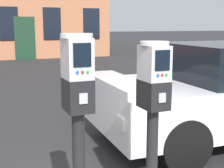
% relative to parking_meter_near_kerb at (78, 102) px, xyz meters
% --- Properties ---
extents(parking_meter_near_kerb, '(0.22, 0.25, 1.49)m').
position_rel_parking_meter_near_kerb_xyz_m(parking_meter_near_kerb, '(0.00, 0.00, 0.00)').
color(parking_meter_near_kerb, black).
rests_on(parking_meter_near_kerb, sidewalk_slab).
extents(parking_meter_twin_adjacent, '(0.22, 0.25, 1.43)m').
position_rel_parking_meter_near_kerb_xyz_m(parking_meter_twin_adjacent, '(0.59, -0.00, -0.04)').
color(parking_meter_twin_adjacent, black).
rests_on(parking_meter_twin_adjacent, sidewalk_slab).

